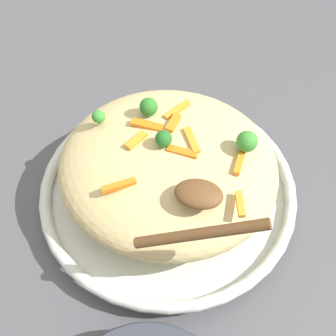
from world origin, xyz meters
name	(u,v)px	position (x,y,z in m)	size (l,w,h in m)	color
ground_plane	(168,197)	(0.00, 0.00, 0.00)	(2.40, 2.40, 0.00)	#4C4C51
serving_bowl	(168,190)	(0.00, 0.00, 0.02)	(0.36, 0.36, 0.04)	silver
pasta_mound	(168,166)	(0.00, 0.00, 0.08)	(0.29, 0.27, 0.09)	#D1BA7A
carrot_piece_0	(147,125)	(0.03, -0.03, 0.12)	(0.04, 0.01, 0.01)	orange
carrot_piece_1	(239,163)	(-0.09, 0.01, 0.12)	(0.03, 0.01, 0.01)	orange
carrot_piece_2	(119,186)	(0.05, 0.07, 0.12)	(0.04, 0.01, 0.01)	orange
carrot_piece_3	(240,204)	(-0.10, 0.07, 0.12)	(0.03, 0.01, 0.01)	orange
carrot_piece_4	(192,140)	(-0.03, -0.01, 0.12)	(0.04, 0.01, 0.01)	orange
carrot_piece_5	(182,152)	(-0.02, 0.01, 0.12)	(0.04, 0.01, 0.01)	orange
carrot_piece_6	(137,138)	(0.04, 0.00, 0.12)	(0.03, 0.01, 0.01)	orange
carrot_piece_7	(176,110)	(0.00, -0.06, 0.12)	(0.04, 0.01, 0.01)	orange
carrot_piece_8	(170,123)	(0.00, -0.04, 0.12)	(0.03, 0.01, 0.01)	orange
broccoli_floret_0	(163,140)	(0.01, 0.00, 0.13)	(0.02, 0.02, 0.02)	#205B1C
broccoli_floret_1	(247,142)	(-0.10, -0.02, 0.13)	(0.03, 0.03, 0.03)	#377928
broccoli_floret_2	(98,117)	(0.10, -0.03, 0.12)	(0.02, 0.02, 0.02)	#377928
broccoli_floret_3	(149,107)	(0.04, -0.05, 0.13)	(0.02, 0.02, 0.03)	#296820
serving_spoon	(199,206)	(-0.05, 0.09, 0.14)	(0.13, 0.10, 0.07)	brown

